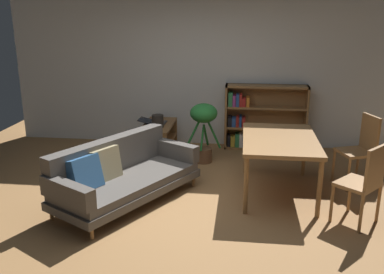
% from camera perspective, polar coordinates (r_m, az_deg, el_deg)
% --- Properties ---
extents(ground_plane, '(8.16, 8.16, 0.00)m').
position_cam_1_polar(ground_plane, '(5.24, -1.14, -9.57)').
color(ground_plane, '#9E7042').
extents(back_wall_panel, '(6.80, 0.10, 2.70)m').
position_cam_1_polar(back_wall_panel, '(7.45, 1.73, 9.23)').
color(back_wall_panel, silver).
rests_on(back_wall_panel, ground_plane).
extents(fabric_couch, '(1.68, 2.08, 0.77)m').
position_cam_1_polar(fabric_couch, '(5.38, -9.56, -4.90)').
color(fabric_couch, olive).
rests_on(fabric_couch, ground_plane).
extents(media_console, '(0.47, 1.00, 0.51)m').
position_cam_1_polar(media_console, '(7.08, -4.53, -0.32)').
color(media_console, brown).
rests_on(media_console, ground_plane).
extents(open_laptop, '(0.46, 0.30, 0.07)m').
position_cam_1_polar(open_laptop, '(7.09, -5.14, 2.04)').
color(open_laptop, '#333338').
rests_on(open_laptop, media_console).
extents(desk_speaker, '(0.19, 0.19, 0.20)m').
position_cam_1_polar(desk_speaker, '(6.80, -4.62, 2.14)').
color(desk_speaker, '#2D2823').
rests_on(desk_speaker, media_console).
extents(potted_floor_plant, '(0.57, 0.42, 0.94)m').
position_cam_1_polar(potted_floor_plant, '(6.58, 1.57, 1.80)').
color(potted_floor_plant, brown).
rests_on(potted_floor_plant, ground_plane).
extents(dining_table, '(0.94, 1.42, 0.75)m').
position_cam_1_polar(dining_table, '(5.55, 11.68, -0.79)').
color(dining_table, olive).
rests_on(dining_table, ground_plane).
extents(dining_chair_near, '(0.53, 0.53, 0.98)m').
position_cam_1_polar(dining_chair_near, '(6.15, 21.72, -1.25)').
color(dining_chair_near, olive).
rests_on(dining_chair_near, ground_plane).
extents(dining_chair_far, '(0.58, 0.58, 0.94)m').
position_cam_1_polar(dining_chair_far, '(5.04, 22.12, -5.40)').
color(dining_chair_far, olive).
rests_on(dining_chair_far, ground_plane).
extents(bookshelf, '(1.38, 0.30, 1.11)m').
position_cam_1_polar(bookshelf, '(7.41, 9.07, 2.62)').
color(bookshelf, olive).
rests_on(bookshelf, ground_plane).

